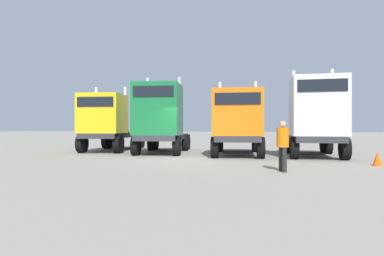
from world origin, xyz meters
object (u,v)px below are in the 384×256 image
Objects in this scene: semi_truck_yellow at (108,122)px; semi_truck_white at (315,117)px; semi_truck_green at (160,118)px; semi_truck_orange at (238,123)px; visitor_in_hivis at (283,142)px; traffic_cone_near at (377,159)px.

semi_truck_yellow is 11.98m from semi_truck_white.
semi_truck_green is 0.95× the size of semi_truck_orange.
semi_truck_yellow is at bearing -103.90° from semi_truck_orange.
semi_truck_yellow is at bearing -52.62° from visitor_in_hivis.
semi_truck_white is (3.82, 0.13, 0.28)m from semi_truck_orange.
semi_truck_white is 4.03m from traffic_cone_near.
semi_truck_orange is 3.83m from semi_truck_white.
semi_truck_green is 1.06× the size of semi_truck_white.
semi_truck_white reaches higher than semi_truck_orange.
visitor_in_hivis is (-1.68, -5.66, -1.03)m from semi_truck_white.
semi_truck_yellow reaches higher than traffic_cone_near.
semi_truck_white is (11.95, -0.91, 0.21)m from semi_truck_yellow.
traffic_cone_near is (3.57, 2.55, -0.71)m from visitor_in_hivis.
semi_truck_green reaches higher than visitor_in_hivis.
semi_truck_orange is 6.60m from traffic_cone_near.
semi_truck_yellow is 1.03× the size of semi_truck_green.
semi_truck_white is at bearing -126.54° from visitor_in_hivis.
semi_truck_white is at bearing 76.68° from semi_truck_yellow.
semi_truck_yellow is at bearing -111.57° from semi_truck_green.
visitor_in_hivis is 3.03× the size of traffic_cone_near.
semi_truck_yellow is 1.10× the size of semi_truck_white.
semi_truck_yellow is 3.83× the size of visitor_in_hivis.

